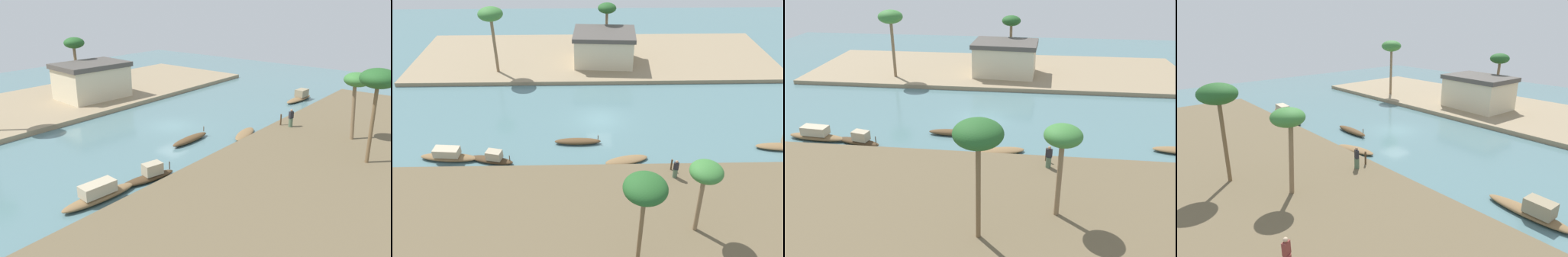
% 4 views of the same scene
% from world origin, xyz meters
% --- Properties ---
extents(river_water, '(77.95, 77.95, 0.00)m').
position_xyz_m(river_water, '(0.00, 0.00, 0.00)').
color(river_water, slate).
rests_on(river_water, ground).
extents(riverbank_left, '(46.77, 15.88, 0.46)m').
position_xyz_m(riverbank_left, '(0.00, -15.59, 0.23)').
color(riverbank_left, brown).
rests_on(riverbank_left, ground).
extents(riverbank_right, '(46.77, 15.88, 0.46)m').
position_xyz_m(riverbank_right, '(0.00, 15.59, 0.23)').
color(riverbank_right, '#937F60').
rests_on(riverbank_right, ground).
extents(sampan_open_hull, '(4.19, 0.89, 0.89)m').
position_xyz_m(sampan_open_hull, '(-2.20, -4.03, 0.24)').
color(sampan_open_hull, brown).
rests_on(sampan_open_hull, river_water).
extents(sampan_near_left_bank, '(3.91, 1.99, 0.35)m').
position_xyz_m(sampan_near_left_bank, '(1.96, -6.77, 0.18)').
color(sampan_near_left_bank, brown).
rests_on(sampan_near_left_bank, river_water).
extents(sampan_with_red_awning, '(5.00, 1.51, 1.18)m').
position_xyz_m(sampan_with_red_awning, '(-13.26, -6.14, 0.45)').
color(sampan_with_red_awning, brown).
rests_on(sampan_with_red_awning, river_water).
extents(sampan_with_tall_canopy, '(3.98, 1.78, 1.16)m').
position_xyz_m(sampan_with_tall_canopy, '(-9.43, -6.55, 0.40)').
color(sampan_with_tall_canopy, '#47331E').
rests_on(sampan_with_tall_canopy, river_water).
extents(person_on_near_bank, '(0.46, 0.46, 1.63)m').
position_xyz_m(person_on_near_bank, '(5.47, -9.34, 1.16)').
color(person_on_near_bank, '#4C664C').
rests_on(person_on_near_bank, riverbank_left).
extents(mooring_post, '(0.14, 0.14, 1.02)m').
position_xyz_m(mooring_post, '(5.35, -8.42, 0.96)').
color(mooring_post, '#4C3823').
rests_on(mooring_post, riverbank_left).
extents(palm_tree_left_near, '(2.44, 2.44, 6.65)m').
position_xyz_m(palm_tree_left_near, '(1.50, -17.07, 6.30)').
color(palm_tree_left_near, brown).
rests_on(palm_tree_left_near, riverbank_left).
extents(palm_tree_left_far, '(2.06, 2.06, 5.47)m').
position_xyz_m(palm_tree_left_far, '(5.68, -14.52, 5.17)').
color(palm_tree_left_far, '#7F6647').
rests_on(palm_tree_left_far, riverbank_left).
extents(palm_tree_right_tall, '(2.36, 2.36, 6.56)m').
position_xyz_m(palm_tree_right_tall, '(1.63, 16.64, 6.10)').
color(palm_tree_right_tall, '#7F6647').
rests_on(palm_tree_right_tall, riverbank_right).
extents(palm_tree_right_short, '(2.81, 2.81, 7.80)m').
position_xyz_m(palm_tree_right_short, '(-11.93, 10.65, 7.26)').
color(palm_tree_right_short, '#7F6647').
rests_on(palm_tree_right_short, riverbank_right).
extents(riverside_building, '(7.97, 6.21, 3.99)m').
position_xyz_m(riverside_building, '(1.14, 13.20, 2.48)').
color(riverside_building, beige).
rests_on(riverside_building, riverbank_right).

